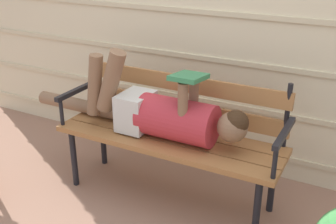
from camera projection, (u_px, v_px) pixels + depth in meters
ground_plane at (162, 203)px, 2.85m from camera, size 12.00×12.00×0.00m
house_siding at (210, 12)px, 2.99m from camera, size 4.84×0.08×2.41m
park_bench at (173, 128)px, 2.78m from camera, size 1.55×0.48×0.90m
reclining_person at (159, 112)px, 2.70m from camera, size 1.70×0.28×0.57m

